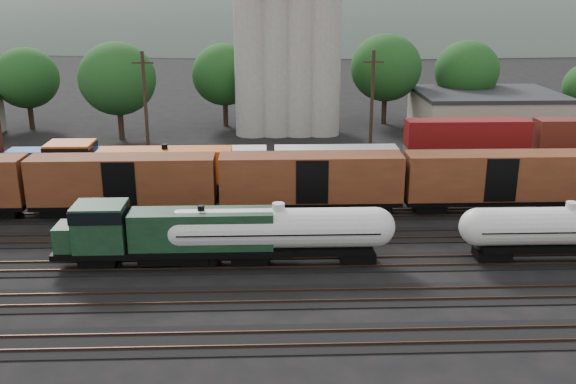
{
  "coord_description": "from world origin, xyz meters",
  "views": [
    {
      "loc": [
        0.66,
        -45.6,
        18.23
      ],
      "look_at": [
        2.34,
        2.0,
        3.0
      ],
      "focal_mm": 40.0,
      "sensor_mm": 36.0,
      "label": 1
    }
  ],
  "objects_px": {
    "green_locomotive": "(160,233)",
    "grain_silo": "(286,46)",
    "tank_car_a": "(279,231)",
    "orange_locomotive": "(128,169)"
  },
  "relations": [
    {
      "from": "green_locomotive",
      "to": "grain_silo",
      "type": "xyz_separation_m",
      "value": [
        9.82,
        41.0,
        8.82
      ]
    },
    {
      "from": "tank_car_a",
      "to": "orange_locomotive",
      "type": "xyz_separation_m",
      "value": [
        -13.13,
        15.0,
        0.3
      ]
    },
    {
      "from": "orange_locomotive",
      "to": "grain_silo",
      "type": "relative_size",
      "value": 0.68
    },
    {
      "from": "tank_car_a",
      "to": "grain_silo",
      "type": "distance_m",
      "value": 41.97
    },
    {
      "from": "tank_car_a",
      "to": "green_locomotive",
      "type": "bearing_deg",
      "value": -180.0
    },
    {
      "from": "tank_car_a",
      "to": "grain_silo",
      "type": "relative_size",
      "value": 0.55
    },
    {
      "from": "tank_car_a",
      "to": "grain_silo",
      "type": "bearing_deg",
      "value": 87.43
    },
    {
      "from": "tank_car_a",
      "to": "grain_silo",
      "type": "height_order",
      "value": "grain_silo"
    },
    {
      "from": "tank_car_a",
      "to": "orange_locomotive",
      "type": "relative_size",
      "value": 0.81
    },
    {
      "from": "orange_locomotive",
      "to": "grain_silo",
      "type": "xyz_separation_m",
      "value": [
        14.97,
        26.0,
        8.47
      ]
    }
  ]
}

